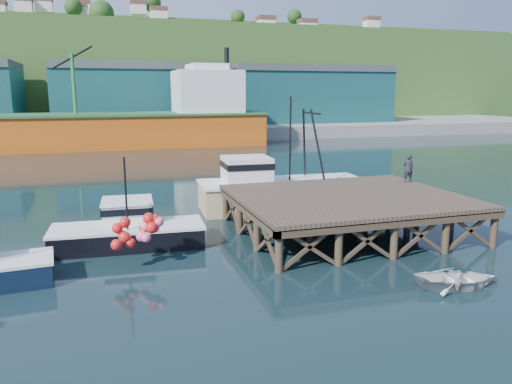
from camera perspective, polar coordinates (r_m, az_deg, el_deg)
name	(u,v)px	position (r m, az deg, el deg)	size (l,w,h in m)	color
ground	(251,241)	(26.21, -0.52, -5.63)	(300.00, 300.00, 0.00)	black
wharf	(349,199)	(27.62, 10.57, -0.77)	(12.00, 10.00, 2.62)	brown
far_quay	(140,128)	(94.47, -13.17, 7.15)	(160.00, 40.00, 2.00)	gray
warehouse_mid	(140,98)	(89.26, -13.07, 10.46)	(28.00, 16.00, 9.00)	#184F50
warehouse_right	(302,97)	(96.47, 5.30, 10.76)	(30.00, 16.00, 9.00)	#184F50
cargo_ship	(89,124)	(72.09, -18.59, 7.43)	(55.50, 10.00, 13.75)	#D25B13
hillside	(127,76)	(124.21, -14.53, 12.69)	(220.00, 50.00, 22.00)	#2D511E
boat_black	(128,229)	(26.18, -14.40, -4.08)	(7.67, 6.44, 4.65)	black
trawler	(279,186)	(33.05, 2.66, 0.68)	(11.21, 4.58, 7.36)	tan
dinghy	(456,279)	(21.79, 21.93, -9.19)	(2.30, 3.22, 0.67)	silver
dockworker	(408,168)	(32.35, 17.00, 2.62)	(0.64, 0.42, 1.75)	black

